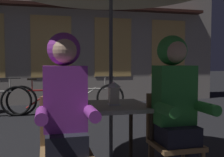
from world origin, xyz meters
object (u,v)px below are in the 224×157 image
chair_right (172,136)px  bicycle_fourth (88,97)px  cafe_table (111,115)px  person_left_hooded (65,102)px  chair_left (65,144)px  person_right_hooded (175,98)px  bicycle_third (46,99)px  lantern (114,93)px

chair_right → bicycle_fourth: (-0.13, 4.01, -0.14)m
cafe_table → person_left_hooded: 0.67m
chair_left → person_left_hooded: 0.36m
person_left_hooded → cafe_table: bearing=41.6°
cafe_table → chair_right: chair_right is taller
person_right_hooded → bicycle_fourth: (-0.13, 4.06, -0.50)m
person_right_hooded → bicycle_third: 4.16m
person_left_hooded → bicycle_third: person_left_hooded is taller
chair_right → person_right_hooded: (0.00, -0.06, 0.36)m
person_right_hooded → bicycle_third: bearing=105.4°
chair_right → person_left_hooded: size_ratio=0.62×
bicycle_fourth → cafe_table: bearing=-95.6°
person_right_hooded → chair_right: bearing=90.0°
person_left_hooded → bicycle_third: size_ratio=0.83×
person_right_hooded → lantern: bearing=139.6°
chair_left → bicycle_third: 3.93m
person_left_hooded → bicycle_third: 4.02m
chair_right → person_right_hooded: size_ratio=0.62×
lantern → chair_right: lantern is taller
chair_right → person_left_hooded: 1.03m
lantern → bicycle_third: (-0.64, 3.59, -0.51)m
person_right_hooded → bicycle_fourth: size_ratio=0.84×
lantern → person_right_hooded: 0.60m
lantern → person_right_hooded: (0.46, -0.39, -0.01)m
lantern → person_left_hooded: (-0.50, -0.39, -0.01)m
cafe_table → chair_right: size_ratio=0.85×
person_right_hooded → bicycle_third: person_right_hooded is taller
chair_left → lantern: bearing=33.8°
cafe_table → chair_left: bearing=-142.5°
chair_left → chair_right: 0.96m
bicycle_third → bicycle_fourth: 0.98m
chair_left → bicycle_fourth: 4.09m
chair_left → person_right_hooded: bearing=-3.4°
bicycle_third → bicycle_fourth: size_ratio=1.00×
chair_right → bicycle_fourth: 4.01m
lantern → chair_right: 0.68m
cafe_table → person_left_hooded: person_left_hooded is taller
lantern → bicycle_third: size_ratio=0.14×
lantern → person_right_hooded: size_ratio=0.17×
bicycle_third → bicycle_fourth: same height
person_right_hooded → bicycle_fourth: bearing=91.8°
bicycle_third → cafe_table: bearing=-80.1°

